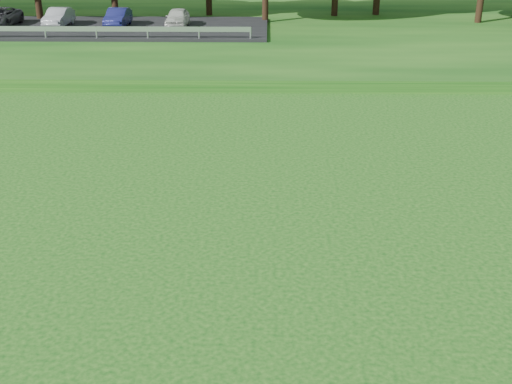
{
  "coord_description": "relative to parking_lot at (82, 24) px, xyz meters",
  "views": [
    {
      "loc": [
        -11.92,
        -10.76,
        7.98
      ],
      "look_at": [
        -12.21,
        4.39,
        1.3
      ],
      "focal_mm": 45.0,
      "sensor_mm": 36.0,
      "label": 1
    }
  ],
  "objects": [
    {
      "name": "berm",
      "position": [
        24.37,
        1.21,
        -0.69
      ],
      "size": [
        130.0,
        30.0,
        0.6
      ],
      "primitive_type": "cube",
      "color": "#0C4110",
      "rests_on": "ground"
    },
    {
      "name": "parking_lot",
      "position": [
        0.0,
        0.0,
        0.0
      ],
      "size": [
        24.0,
        9.0,
        1.38
      ],
      "color": "black",
      "rests_on": "berm"
    }
  ]
}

